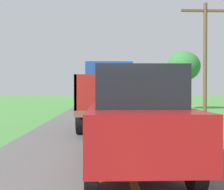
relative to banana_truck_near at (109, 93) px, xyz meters
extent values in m
cube|color=#2D2D30|center=(0.00, -0.93, -0.79)|extent=(0.90, 5.51, 0.24)
cube|color=brown|center=(0.00, -0.93, -0.59)|extent=(2.30, 5.80, 0.20)
cube|color=#1E479E|center=(0.00, 1.02, 0.46)|extent=(2.10, 1.90, 1.90)
cube|color=black|center=(0.00, 1.98, 0.79)|extent=(1.78, 0.02, 0.76)
cube|color=maroon|center=(-1.11, -1.90, 0.06)|extent=(0.08, 3.85, 1.10)
cube|color=maroon|center=(1.11, -1.90, 0.06)|extent=(0.08, 3.85, 1.10)
cube|color=maroon|center=(0.00, -3.79, 0.06)|extent=(2.30, 0.08, 1.10)
cube|color=maroon|center=(0.00, -0.02, 0.06)|extent=(2.30, 0.08, 1.10)
cylinder|color=black|center=(-1.05, 0.87, -0.89)|extent=(0.28, 1.00, 1.00)
cylinder|color=black|center=(1.05, 0.87, -0.89)|extent=(0.28, 1.00, 1.00)
cylinder|color=black|center=(-1.05, -2.52, -0.89)|extent=(0.28, 1.00, 1.00)
cylinder|color=black|center=(1.05, -2.52, -0.89)|extent=(0.28, 1.00, 1.00)
ellipsoid|color=#8CBD29|center=(0.04, -2.67, 0.01)|extent=(0.56, 0.57, 0.40)
ellipsoid|color=#92B436|center=(0.77, -0.47, -0.27)|extent=(0.55, 0.68, 0.47)
ellipsoid|color=#80B82F|center=(-0.40, -1.13, -0.30)|extent=(0.46, 0.59, 0.40)
ellipsoid|color=#94B42B|center=(-0.08, -1.49, 0.00)|extent=(0.51, 0.50, 0.43)
ellipsoid|color=#8EC02E|center=(-0.67, -2.02, 0.34)|extent=(0.54, 0.52, 0.44)
ellipsoid|color=#8CC426|center=(0.02, -0.66, -0.27)|extent=(0.58, 0.75, 0.49)
ellipsoid|color=#7EB020|center=(-0.37, -2.23, 0.01)|extent=(0.41, 0.47, 0.37)
cube|color=#2D2D30|center=(-0.28, 9.48, -0.79)|extent=(0.90, 5.51, 0.24)
cube|color=brown|center=(-0.28, 9.48, -0.59)|extent=(2.30, 5.80, 0.20)
cube|color=#197A4C|center=(-0.28, 11.43, 0.46)|extent=(2.10, 1.90, 1.90)
cube|color=black|center=(-0.28, 12.39, 0.79)|extent=(1.78, 0.02, 0.76)
cube|color=brown|center=(-1.39, 8.51, 0.06)|extent=(0.08, 3.85, 1.10)
cube|color=brown|center=(0.83, 8.51, 0.06)|extent=(0.08, 3.85, 1.10)
cube|color=brown|center=(-0.28, 6.62, 0.06)|extent=(2.30, 0.08, 1.10)
cube|color=brown|center=(-0.28, 10.39, 0.06)|extent=(2.30, 0.08, 1.10)
cylinder|color=black|center=(-1.33, 11.28, -0.89)|extent=(0.28, 1.00, 1.00)
cylinder|color=black|center=(0.77, 11.28, -0.89)|extent=(0.28, 1.00, 1.00)
cylinder|color=black|center=(-1.33, 7.89, -0.89)|extent=(0.28, 1.00, 1.00)
cylinder|color=black|center=(0.77, 7.89, -0.89)|extent=(0.28, 1.00, 1.00)
ellipsoid|color=#89BC35|center=(-0.63, 9.19, 0.02)|extent=(0.43, 0.55, 0.41)
ellipsoid|color=#7FB925|center=(-0.76, 7.47, -0.34)|extent=(0.44, 0.56, 0.41)
ellipsoid|color=#90BC20|center=(-0.08, 9.99, 0.01)|extent=(0.52, 0.53, 0.47)
ellipsoid|color=#83B737|center=(-0.27, 7.27, 0.00)|extent=(0.60, 0.55, 0.37)
ellipsoid|color=#96C037|center=(-0.61, 8.87, 0.36)|extent=(0.49, 0.62, 0.39)
ellipsoid|color=#95C431|center=(-1.11, 9.32, -0.32)|extent=(0.50, 0.54, 0.46)
ellipsoid|color=#88C520|center=(-0.16, 8.98, 0.33)|extent=(0.51, 0.46, 0.43)
ellipsoid|color=#85C335|center=(-1.02, 8.21, -0.29)|extent=(0.41, 0.42, 0.49)
ellipsoid|color=#8CB322|center=(0.49, 8.33, -0.28)|extent=(0.59, 0.59, 0.45)
ellipsoid|color=#93B829|center=(-0.26, 7.69, 0.04)|extent=(0.54, 0.56, 0.49)
ellipsoid|color=#86AE26|center=(0.02, 9.00, 0.30)|extent=(0.43, 0.49, 0.51)
ellipsoid|color=#8ABB34|center=(0.33, 8.48, 0.02)|extent=(0.54, 0.64, 0.48)
ellipsoid|color=#8EBF2D|center=(-1.14, 9.02, -0.34)|extent=(0.40, 0.51, 0.51)
ellipsoid|color=#86C534|center=(-0.45, 9.68, 0.04)|extent=(0.42, 0.42, 0.50)
cylinder|color=brown|center=(5.15, 2.46, 1.64)|extent=(0.20, 0.20, 6.22)
cube|color=brown|center=(5.15, 2.46, 4.35)|extent=(2.58, 0.12, 0.12)
cylinder|color=#4C3823|center=(6.60, 11.38, -0.19)|extent=(0.28, 0.28, 2.55)
ellipsoid|color=#2D7033|center=(6.60, 11.38, 2.19)|extent=(2.77, 2.77, 2.49)
cube|color=maroon|center=(0.32, -6.90, -0.57)|extent=(1.70, 4.10, 0.80)
cube|color=black|center=(0.32, -7.10, 0.18)|extent=(1.44, 2.05, 0.70)
cylinder|color=black|center=(-0.45, -5.62, -1.07)|extent=(0.20, 0.64, 0.64)
cylinder|color=black|center=(1.09, -5.62, -1.07)|extent=(0.20, 0.64, 0.64)
cylinder|color=black|center=(-0.45, -8.17, -1.07)|extent=(0.20, 0.64, 0.64)
cylinder|color=black|center=(1.09, -8.17, -1.07)|extent=(0.20, 0.64, 0.64)
camera|label=1|loc=(-0.29, -12.31, 0.12)|focal=45.18mm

